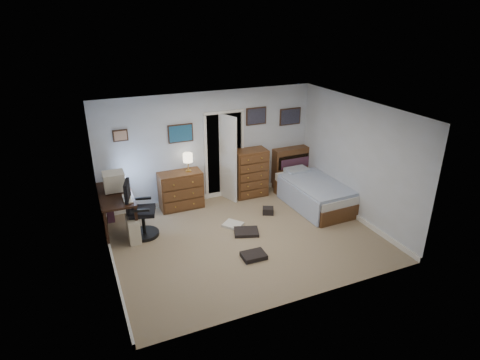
% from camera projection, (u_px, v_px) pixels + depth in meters
% --- Properties ---
extents(floor, '(5.00, 4.00, 0.02)m').
position_uv_depth(floor, '(245.00, 238.00, 7.82)').
color(floor, gray).
rests_on(floor, ground).
extents(computer_desk, '(0.66, 1.38, 0.79)m').
position_uv_depth(computer_desk, '(111.00, 203.00, 7.85)').
color(computer_desk, black).
rests_on(computer_desk, floor).
extents(crt_monitor, '(0.42, 0.39, 0.38)m').
position_uv_depth(crt_monitor, '(114.00, 181.00, 7.87)').
color(crt_monitor, beige).
rests_on(crt_monitor, computer_desk).
extents(keyboard, '(0.17, 0.43, 0.03)m').
position_uv_depth(keyboard, '(127.00, 198.00, 7.58)').
color(keyboard, beige).
rests_on(keyboard, computer_desk).
extents(pc_tower, '(0.23, 0.45, 0.48)m').
position_uv_depth(pc_tower, '(134.00, 229.00, 7.64)').
color(pc_tower, beige).
rests_on(pc_tower, floor).
extents(office_chair, '(0.69, 0.69, 1.16)m').
position_uv_depth(office_chair, '(139.00, 215.00, 7.71)').
color(office_chair, black).
rests_on(office_chair, floor).
extents(media_stack, '(0.14, 0.14, 0.71)m').
position_uv_depth(media_stack, '(109.00, 206.00, 8.28)').
color(media_stack, maroon).
rests_on(media_stack, floor).
extents(low_dresser, '(0.94, 0.47, 0.84)m').
position_uv_depth(low_dresser, '(181.00, 190.00, 8.87)').
color(low_dresser, '#57311B').
rests_on(low_dresser, floor).
extents(table_lamp, '(0.21, 0.21, 0.41)m').
position_uv_depth(table_lamp, '(188.00, 158.00, 8.66)').
color(table_lamp, gold).
rests_on(table_lamp, low_dresser).
extents(doorway, '(0.96, 1.12, 2.05)m').
position_uv_depth(doorway, '(220.00, 152.00, 9.47)').
color(doorway, black).
rests_on(doorway, floor).
extents(tall_dresser, '(0.78, 0.47, 1.13)m').
position_uv_depth(tall_dresser, '(250.00, 173.00, 9.41)').
color(tall_dresser, '#57311B').
rests_on(tall_dresser, floor).
extents(headboard_bookcase, '(1.11, 0.30, 0.99)m').
position_uv_depth(headboard_bookcase, '(294.00, 165.00, 9.97)').
color(headboard_bookcase, '#57311B').
rests_on(headboard_bookcase, floor).
extents(bed, '(1.10, 1.97, 0.63)m').
position_uv_depth(bed, '(313.00, 193.00, 9.01)').
color(bed, '#57311B').
rests_on(bed, floor).
extents(wall_posters, '(4.38, 0.04, 0.60)m').
position_uv_depth(wall_posters, '(233.00, 123.00, 9.02)').
color(wall_posters, '#331E11').
rests_on(wall_posters, floor).
extents(floor_clutter, '(1.37, 1.70, 0.15)m').
position_uv_depth(floor_clutter, '(250.00, 233.00, 7.89)').
color(floor_clutter, black).
rests_on(floor_clutter, floor).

